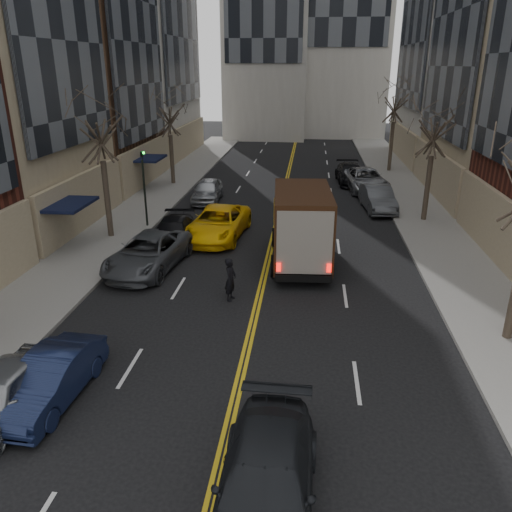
{
  "coord_description": "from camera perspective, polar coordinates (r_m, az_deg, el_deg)",
  "views": [
    {
      "loc": [
        1.85,
        -4.81,
        8.87
      ],
      "look_at": [
        -0.02,
        12.43,
        2.2
      ],
      "focal_mm": 35.0,
      "sensor_mm": 36.0,
      "label": 1
    }
  ],
  "objects": [
    {
      "name": "parked_lf_c",
      "position": [
        23.43,
        -12.22,
        0.35
      ],
      "size": [
        3.25,
        5.9,
        1.57
      ],
      "primitive_type": "imported",
      "rotation": [
        0.0,
        0.0,
        -0.12
      ],
      "color": "#474A4E",
      "rests_on": "ground"
    },
    {
      "name": "parked_rt_b",
      "position": [
        38.53,
        12.4,
        8.49
      ],
      "size": [
        3.45,
        6.19,
        1.64
      ],
      "primitive_type": "imported",
      "rotation": [
        0.0,
        0.0,
        0.13
      ],
      "color": "#96989D",
      "rests_on": "ground"
    },
    {
      "name": "parked_rt_a",
      "position": [
        33.34,
        13.75,
        6.4
      ],
      "size": [
        2.12,
        4.9,
        1.57
      ],
      "primitive_type": "imported",
      "rotation": [
        0.0,
        0.0,
        0.1
      ],
      "color": "#44464A",
      "rests_on": "ground"
    },
    {
      "name": "parked_lf_d",
      "position": [
        26.23,
        -9.52,
        2.59
      ],
      "size": [
        2.28,
        4.95,
        1.4
      ],
      "primitive_type": "imported",
      "rotation": [
        0.0,
        0.0,
        0.07
      ],
      "color": "black",
      "rests_on": "ground"
    },
    {
      "name": "sidewalk_left",
      "position": [
        34.74,
        -12.3,
        5.89
      ],
      "size": [
        4.0,
        66.0,
        0.15
      ],
      "primitive_type": "cube",
      "color": "slate",
      "rests_on": "ground"
    },
    {
      "name": "tree_lf_far",
      "position": [
        39.38,
        -9.94,
        16.6
      ],
      "size": [
        3.2,
        3.2,
        8.12
      ],
      "color": "#382D23",
      "rests_on": "sidewalk_left"
    },
    {
      "name": "traffic_signal",
      "position": [
        28.99,
        -12.7,
        8.48
      ],
      "size": [
        0.29,
        0.26,
        4.7
      ],
      "color": "black",
      "rests_on": "sidewalk_left"
    },
    {
      "name": "pedestrian",
      "position": [
        19.87,
        -2.93,
        -2.67
      ],
      "size": [
        0.54,
        0.72,
        1.78
      ],
      "primitive_type": "imported",
      "rotation": [
        0.0,
        0.0,
        1.38
      ],
      "color": "black",
      "rests_on": "ground"
    },
    {
      "name": "ups_truck",
      "position": [
        23.42,
        5.19,
        3.47
      ],
      "size": [
        3.06,
        6.8,
        3.64
      ],
      "rotation": [
        0.0,
        0.0,
        0.06
      ],
      "color": "black",
      "rests_on": "ground"
    },
    {
      "name": "tree_rt_far",
      "position": [
        45.39,
        15.74,
        17.62
      ],
      "size": [
        3.2,
        3.2,
        9.11
      ],
      "color": "#382D23",
      "rests_on": "sidewalk_right"
    },
    {
      "name": "parked_lf_a",
      "position": [
        15.31,
        -27.16,
        -13.82
      ],
      "size": [
        1.86,
        4.24,
        1.42
      ],
      "primitive_type": "imported",
      "rotation": [
        0.0,
        0.0,
        -0.04
      ],
      "color": "#9B9EA2",
      "rests_on": "ground"
    },
    {
      "name": "observer_sedan",
      "position": [
        11.37,
        1.13,
        -24.56
      ],
      "size": [
        2.2,
        5.18,
        1.49
      ],
      "rotation": [
        0.0,
        0.0,
        -0.02
      ],
      "color": "black",
      "rests_on": "ground"
    },
    {
      "name": "parked_lf_b",
      "position": [
        15.41,
        -22.39,
        -12.85
      ],
      "size": [
        1.71,
        4.25,
        1.37
      ],
      "primitive_type": "imported",
      "rotation": [
        0.0,
        0.0,
        -0.06
      ],
      "color": "#111936",
      "rests_on": "ground"
    },
    {
      "name": "tree_rt_mid",
      "position": [
        30.73,
        19.91,
        14.8
      ],
      "size": [
        3.2,
        3.2,
        8.32
      ],
      "color": "#382D23",
      "rests_on": "sidewalk_right"
    },
    {
      "name": "parked_lf_e",
      "position": [
        34.75,
        -5.58,
        7.45
      ],
      "size": [
        1.98,
        4.55,
        1.53
      ],
      "primitive_type": "imported",
      "rotation": [
        0.0,
        0.0,
        0.04
      ],
      "color": "#A5A8AC",
      "rests_on": "ground"
    },
    {
      "name": "tree_lf_mid",
      "position": [
        27.09,
        -17.64,
        15.29
      ],
      "size": [
        3.2,
        3.2,
        8.91
      ],
      "color": "#382D23",
      "rests_on": "sidewalk_left"
    },
    {
      "name": "parked_rt_c",
      "position": [
        40.83,
        10.76,
        9.21
      ],
      "size": [
        2.43,
        5.31,
        1.51
      ],
      "primitive_type": "imported",
      "rotation": [
        0.0,
        0.0,
        0.06
      ],
      "color": "black",
      "rests_on": "ground"
    },
    {
      "name": "sidewalk_right",
      "position": [
        33.77,
        18.24,
        4.87
      ],
      "size": [
        4.0,
        66.0,
        0.15
      ],
      "primitive_type": "cube",
      "color": "slate",
      "rests_on": "ground"
    },
    {
      "name": "taxi",
      "position": [
        27.24,
        -4.37,
        3.77
      ],
      "size": [
        3.19,
        6.06,
        1.63
      ],
      "primitive_type": "imported",
      "rotation": [
        0.0,
        0.0,
        -0.09
      ],
      "color": "yellow",
      "rests_on": "ground"
    }
  ]
}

